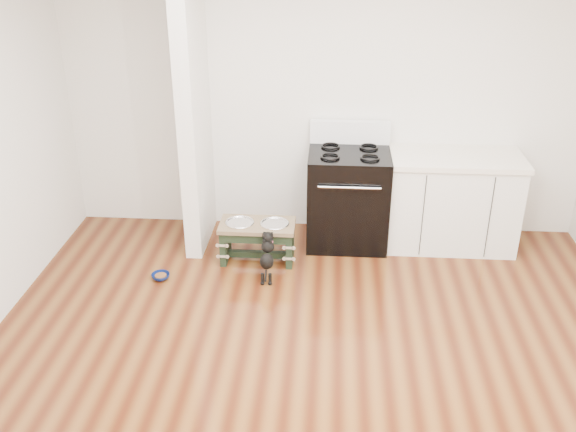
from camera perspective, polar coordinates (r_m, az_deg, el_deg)
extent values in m
plane|color=#431A0C|center=(4.57, 2.17, -14.92)|extent=(5.00, 5.00, 0.00)
plane|color=silver|center=(6.18, 3.28, 10.53)|extent=(5.00, 0.00, 5.00)
cube|color=silver|center=(5.93, -8.39, 9.63)|extent=(0.15, 0.80, 2.70)
cube|color=black|center=(6.16, 5.34, 1.59)|extent=(0.76, 0.65, 0.92)
cube|color=black|center=(5.90, 5.35, -0.18)|extent=(0.58, 0.02, 0.50)
cylinder|color=silver|center=(5.73, 5.48, 2.51)|extent=(0.56, 0.02, 0.02)
cube|color=white|center=(6.20, 5.52, 7.44)|extent=(0.76, 0.08, 0.22)
torus|color=black|center=(5.84, 3.77, 5.29)|extent=(0.18, 0.18, 0.02)
torus|color=black|center=(5.85, 7.31, 5.17)|extent=(0.18, 0.18, 0.02)
torus|color=black|center=(6.11, 3.81, 6.22)|extent=(0.18, 0.18, 0.02)
torus|color=black|center=(6.12, 7.20, 6.10)|extent=(0.18, 0.18, 0.02)
cube|color=white|center=(6.29, 14.28, 1.12)|extent=(1.20, 0.60, 0.86)
cube|color=beige|center=(6.12, 14.74, 4.99)|extent=(1.24, 0.64, 0.05)
cube|color=black|center=(6.23, 14.26, -3.05)|extent=(1.20, 0.06, 0.10)
cube|color=black|center=(5.97, -5.59, -2.34)|extent=(0.06, 0.33, 0.34)
cube|color=black|center=(5.91, 0.19, -2.55)|extent=(0.06, 0.33, 0.34)
cube|color=black|center=(5.74, -2.91, -2.05)|extent=(0.55, 0.03, 0.08)
cube|color=black|center=(5.99, -2.69, -3.40)|extent=(0.55, 0.06, 0.06)
cube|color=brown|center=(5.84, -2.75, -0.83)|extent=(0.69, 0.37, 0.04)
cylinder|color=silver|center=(5.86, -4.31, -0.76)|extent=(0.24, 0.24, 0.04)
cylinder|color=silver|center=(5.83, -1.19, -0.86)|extent=(0.24, 0.24, 0.04)
torus|color=silver|center=(5.85, -4.31, -0.56)|extent=(0.27, 0.27, 0.02)
torus|color=silver|center=(5.82, -1.19, -0.66)|extent=(0.27, 0.27, 0.02)
cylinder|color=black|center=(5.62, -2.28, -5.59)|extent=(0.03, 0.03, 0.10)
cylinder|color=black|center=(5.61, -1.61, -5.62)|extent=(0.03, 0.03, 0.10)
sphere|color=black|center=(5.63, -2.28, -5.99)|extent=(0.04, 0.04, 0.04)
sphere|color=black|center=(5.62, -1.61, -6.02)|extent=(0.04, 0.04, 0.04)
ellipsoid|color=black|center=(5.60, -1.89, -4.06)|extent=(0.12, 0.28, 0.25)
sphere|color=black|center=(5.63, -1.81, -2.74)|extent=(0.11, 0.11, 0.11)
sphere|color=black|center=(5.62, -1.79, -1.90)|extent=(0.10, 0.10, 0.10)
sphere|color=black|center=(5.68, -2.05, -1.58)|extent=(0.03, 0.03, 0.03)
sphere|color=black|center=(5.68, -1.40, -1.60)|extent=(0.03, 0.03, 0.03)
cylinder|color=black|center=(5.55, -2.00, -5.33)|extent=(0.02, 0.08, 0.09)
torus|color=#E74470|center=(5.63, -1.80, -2.31)|extent=(0.09, 0.06, 0.09)
imported|color=#0B194F|center=(5.81, -11.25, -5.29)|extent=(0.16, 0.16, 0.05)
cylinder|color=brown|center=(5.80, -11.25, -5.26)|extent=(0.10, 0.10, 0.02)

